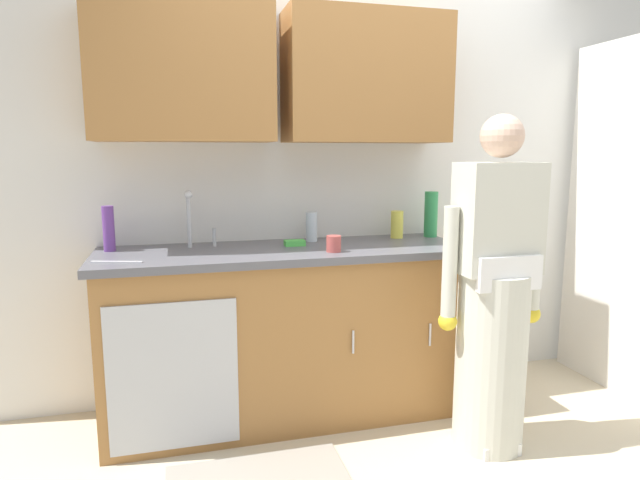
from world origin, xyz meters
TOP-DOWN VIEW (x-y plane):
  - ground_plane at (0.00, 0.00)m, footprint 9.00×9.00m
  - kitchen_wall_with_uppers at (-0.14, 0.99)m, footprint 4.80×0.44m
  - closet_door_panel at (1.45, 0.40)m, footprint 0.04×1.10m
  - counter_cabinet at (-0.55, 0.70)m, footprint 1.90×0.62m
  - countertop at (-0.55, 0.70)m, footprint 1.96×0.66m
  - sink at (-1.00, 0.71)m, footprint 0.50×0.36m
  - person_at_sink at (0.35, 0.11)m, footprint 0.55×0.34m
  - bottle_soap at (-1.45, 0.84)m, footprint 0.06×0.06m
  - bottle_cleaner_spray at (0.38, 0.86)m, footprint 0.08×0.08m
  - bottle_water_tall at (-0.36, 0.88)m, footprint 0.07×0.07m
  - bottle_dish_liquid at (0.16, 0.87)m, footprint 0.07×0.07m
  - cup_by_sink at (-0.33, 0.52)m, footprint 0.08×0.08m
  - knife_on_counter at (-1.38, 0.52)m, footprint 0.24×0.09m
  - sponge at (-0.48, 0.76)m, footprint 0.11×0.07m

SIDE VIEW (x-z plane):
  - ground_plane at x=0.00m, z-range 0.00..0.00m
  - counter_cabinet at x=-0.55m, z-range 0.00..0.90m
  - person_at_sink at x=0.35m, z-range -0.12..1.50m
  - countertop at x=-0.55m, z-range 0.90..0.94m
  - sink at x=-1.00m, z-range 0.75..1.10m
  - knife_on_counter at x=-1.38m, z-range 0.94..0.95m
  - sponge at x=-0.48m, z-range 0.94..0.97m
  - cup_by_sink at x=-0.33m, z-range 0.94..1.02m
  - bottle_dish_liquid at x=0.16m, z-range 0.94..1.10m
  - bottle_water_tall at x=-0.36m, z-range 0.94..1.11m
  - closet_door_panel at x=1.45m, z-range 0.00..2.10m
  - bottle_soap at x=-1.45m, z-range 0.94..1.17m
  - bottle_cleaner_spray at x=0.38m, z-range 0.94..1.21m
  - kitchen_wall_with_uppers at x=-0.14m, z-range 0.13..2.83m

